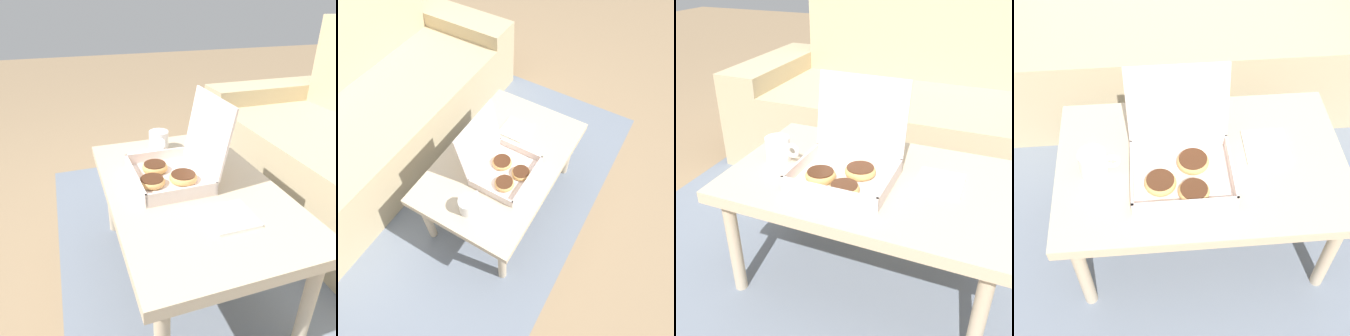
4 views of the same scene
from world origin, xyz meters
The scene contains 6 objects.
ground_plane centered at (0.00, 0.00, 0.00)m, with size 12.00×12.00×0.00m, color #937756.
area_rug centered at (0.00, 0.30, 0.01)m, with size 2.21×1.96×0.01m, color slate.
coffee_table centered at (0.00, -0.17, 0.40)m, with size 0.93×0.60×0.44m.
pastry_box centered at (-0.07, -0.20, 0.50)m, with size 0.31×0.31×0.31m.
coffee_mug centered at (-0.34, -0.18, 0.49)m, with size 0.13×0.09×0.09m.
napkin_stack centered at (0.22, -0.13, 0.45)m, with size 0.15×0.15×0.01m.
Camera 1 is at (0.94, -0.57, 1.05)m, focal length 35.00 mm.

